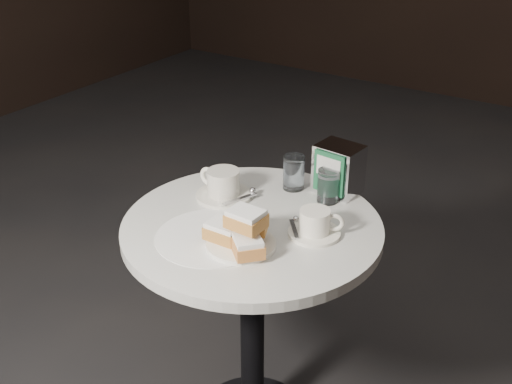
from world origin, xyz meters
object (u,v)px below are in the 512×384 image
object	(u,v)px
cafe_table	(252,284)
coffee_cup_left	(223,186)
beignet_plate	(241,233)
water_glass_left	(294,173)
napkin_dispenser	(338,169)
water_glass_right	(328,186)
coffee_cup_right	(315,224)

from	to	relation	value
cafe_table	coffee_cup_left	world-z (taller)	coffee_cup_left
cafe_table	coffee_cup_left	xyz separation A→B (m)	(-0.15, 0.08, 0.23)
beignet_plate	water_glass_left	distance (m)	0.36
coffee_cup_left	napkin_dispenser	bearing A→B (deg)	45.10
beignet_plate	water_glass_left	size ratio (longest dim) A/B	2.18
water_glass_left	napkin_dispenser	distance (m)	0.13
beignet_plate	napkin_dispenser	distance (m)	0.41
water_glass_right	water_glass_left	bearing A→B (deg)	171.25
coffee_cup_left	water_glass_left	distance (m)	0.21
water_glass_right	napkin_dispenser	distance (m)	0.07
cafe_table	water_glass_right	bearing A→B (deg)	63.21
beignet_plate	coffee_cup_right	xyz separation A→B (m)	(0.12, 0.16, -0.01)
coffee_cup_left	napkin_dispenser	distance (m)	0.33
coffee_cup_right	water_glass_right	world-z (taller)	water_glass_right
cafe_table	beignet_plate	world-z (taller)	beignet_plate
coffee_cup_left	water_glass_left	size ratio (longest dim) A/B	1.75
beignet_plate	water_glass_right	size ratio (longest dim) A/B	2.28
napkin_dispenser	coffee_cup_right	bearing A→B (deg)	-70.37
cafe_table	water_glass_right	xyz separation A→B (m)	(0.11, 0.22, 0.25)
water_glass_left	napkin_dispenser	xyz separation A→B (m)	(0.12, 0.05, 0.02)
water_glass_right	napkin_dispenser	world-z (taller)	napkin_dispenser
cafe_table	napkin_dispenser	bearing A→B (deg)	69.46
cafe_table	water_glass_left	size ratio (longest dim) A/B	7.31
coffee_cup_left	coffee_cup_right	distance (m)	0.32
cafe_table	water_glass_right	size ratio (longest dim) A/B	7.65
coffee_cup_right	water_glass_left	world-z (taller)	water_glass_left
water_glass_right	coffee_cup_left	bearing A→B (deg)	-152.08
cafe_table	napkin_dispenser	world-z (taller)	napkin_dispenser
beignet_plate	napkin_dispenser	world-z (taller)	napkin_dispenser
coffee_cup_left	water_glass_left	world-z (taller)	water_glass_left
napkin_dispenser	water_glass_right	bearing A→B (deg)	-81.44
beignet_plate	water_glass_left	bearing A→B (deg)	99.00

